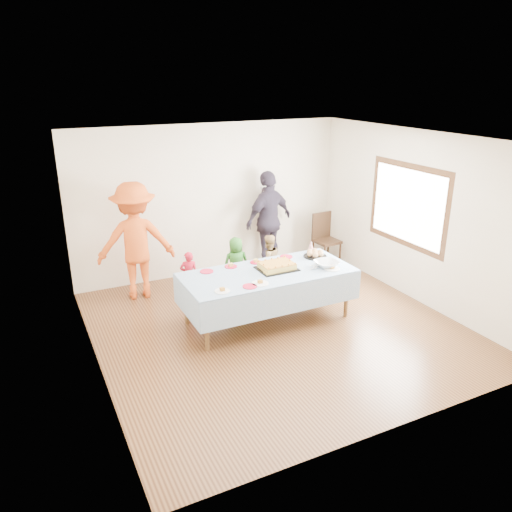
{
  "coord_description": "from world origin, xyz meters",
  "views": [
    {
      "loc": [
        -3.13,
        -5.7,
        3.47
      ],
      "look_at": [
        -0.18,
        0.3,
        1.03
      ],
      "focal_mm": 35.0,
      "sensor_mm": 36.0,
      "label": 1
    }
  ],
  "objects_px": {
    "birthday_cake": "(277,266)",
    "adult_left": "(136,241)",
    "dining_chair": "(324,236)",
    "party_table": "(268,275)"
  },
  "relations": [
    {
      "from": "dining_chair",
      "to": "adult_left",
      "type": "relative_size",
      "value": 0.52
    },
    {
      "from": "birthday_cake",
      "to": "adult_left",
      "type": "relative_size",
      "value": 0.29
    },
    {
      "from": "dining_chair",
      "to": "party_table",
      "type": "bearing_deg",
      "value": -145.46
    },
    {
      "from": "dining_chair",
      "to": "adult_left",
      "type": "distance_m",
      "value": 3.63
    },
    {
      "from": "party_table",
      "to": "birthday_cake",
      "type": "xyz_separation_m",
      "value": [
        0.16,
        0.03,
        0.1
      ]
    },
    {
      "from": "birthday_cake",
      "to": "adult_left",
      "type": "distance_m",
      "value": 2.38
    },
    {
      "from": "party_table",
      "to": "adult_left",
      "type": "relative_size",
      "value": 1.31
    },
    {
      "from": "adult_left",
      "to": "dining_chair",
      "type": "bearing_deg",
      "value": -172.06
    },
    {
      "from": "birthday_cake",
      "to": "adult_left",
      "type": "height_order",
      "value": "adult_left"
    },
    {
      "from": "birthday_cake",
      "to": "dining_chair",
      "type": "bearing_deg",
      "value": 40.42
    }
  ]
}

